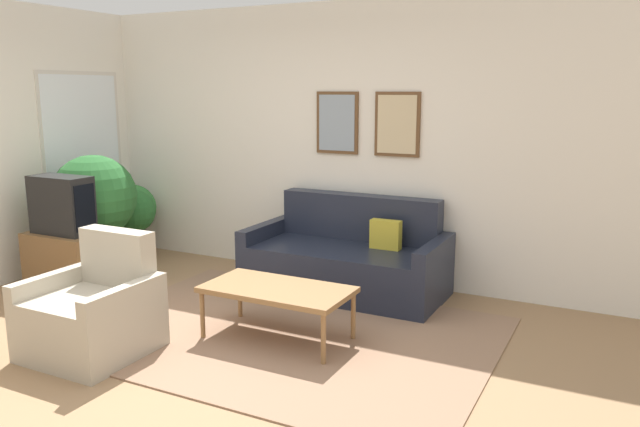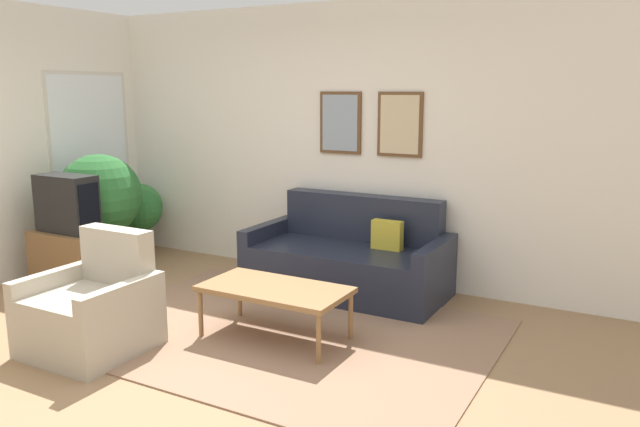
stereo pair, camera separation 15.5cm
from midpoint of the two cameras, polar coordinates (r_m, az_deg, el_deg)
ground_plane at (r=4.61m, az=-15.13°, el=-13.04°), size 16.00×16.00×0.00m
area_rug at (r=4.94m, az=-4.16°, el=-10.92°), size 3.16×2.32×0.01m
wall_back at (r=6.28m, az=-0.37°, el=6.55°), size 8.00×0.09×2.70m
couch at (r=5.84m, az=1.77°, el=-4.30°), size 1.83×0.90×0.88m
coffee_table at (r=4.73m, az=-4.86°, el=-7.12°), size 1.11×0.58×0.42m
tv_stand at (r=6.41m, az=-22.81°, el=-4.05°), size 0.75×0.41×0.55m
tv at (r=6.29m, az=-23.17°, el=0.73°), size 0.60×0.28×0.54m
armchair at (r=4.83m, az=-20.83°, el=-8.59°), size 0.78×0.76×0.86m
potted_plant_tall at (r=6.69m, az=-20.58°, el=1.35°), size 0.84×0.84×1.23m
potted_plant_by_window at (r=7.41m, az=-17.33°, el=0.31°), size 0.53×0.53×0.82m
potted_plant_small at (r=7.30m, az=-17.23°, el=-0.09°), size 0.48×0.48×0.78m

